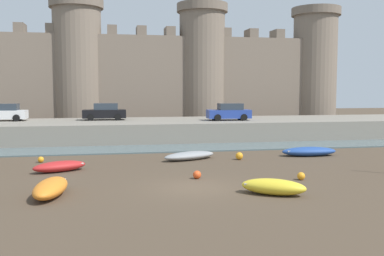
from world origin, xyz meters
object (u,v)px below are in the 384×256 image
Objects in this scene: rowboat_midflat_right at (60,166)px; mooring_buoy_near_shore at (239,156)px; rowboat_foreground_right at (273,186)px; mooring_buoy_near_channel at (41,160)px; mooring_buoy_mid_mud at (197,175)px; car_quay_centre_west at (105,112)px; rowboat_near_channel_right at (309,151)px; rowboat_midflat_centre at (51,187)px; mooring_buoy_off_centre at (301,176)px; rowboat_foreground_centre at (190,155)px; car_quay_west at (229,112)px; car_quay_centre_east at (4,113)px.

rowboat_midflat_right reaches higher than mooring_buoy_near_shore.
mooring_buoy_near_shore is at bearing 82.06° from rowboat_foreground_right.
mooring_buoy_near_channel is (-11.70, 11.27, -0.18)m from rowboat_foreground_right.
car_quay_centre_west is (-4.89, 20.76, 2.35)m from mooring_buoy_mid_mud.
rowboat_near_channel_right is at bearing 34.50° from mooring_buoy_mid_mud.
car_quay_centre_west is (2.34, 23.35, 2.18)m from rowboat_midflat_centre.
rowboat_midflat_right is (-0.22, 6.11, -0.07)m from rowboat_midflat_centre.
rowboat_midflat_right is at bearing 142.85° from rowboat_foreground_right.
rowboat_foreground_right is at bearing -133.00° from mooring_buoy_off_centre.
rowboat_foreground_right is 26.16m from car_quay_centre_west.
rowboat_midflat_centre is 12.04m from rowboat_foreground_centre.
mooring_buoy_near_shore is at bearing 54.82° from mooring_buoy_mid_mud.
rowboat_midflat_centre is 0.91× the size of rowboat_foreground_centre.
car_quay_centre_west is (-11.68, 2.60, 0.00)m from car_quay_west.
car_quay_centre_west is (-10.24, 22.10, 2.36)m from mooring_buoy_off_centre.
car_quay_centre_west is at bearing -2.73° from car_quay_centre_east.
rowboat_foreground_right is at bearing -9.05° from rowboat_midflat_centre.
car_quay_centre_east is (-5.14, 14.10, 2.38)m from mooring_buoy_near_channel.
car_quay_centre_west is (-14.41, 14.22, 2.23)m from rowboat_near_channel_right.
rowboat_midflat_centre is 9.50× the size of mooring_buoy_near_channel.
car_quay_centre_east is at bearing 177.27° from car_quay_centre_west.
rowboat_near_channel_right is 9.76× the size of mooring_buoy_off_centre.
mooring_buoy_mid_mud is 25.59m from car_quay_centre_east.
rowboat_foreground_right is at bearing -37.15° from rowboat_midflat_right.
car_quay_west is at bearing -12.57° from car_quay_centre_west.
mooring_buoy_mid_mud is at bearing -110.50° from car_quay_west.
mooring_buoy_mid_mud is at bearing -145.50° from rowboat_near_channel_right.
car_quay_west is 1.00× the size of car_quay_centre_east.
rowboat_foreground_centre is at bearing -4.09° from mooring_buoy_near_channel.
mooring_buoy_mid_mud is (8.99, -7.11, 0.03)m from mooring_buoy_near_channel.
mooring_buoy_near_channel is at bearing 178.25° from rowboat_near_channel_right.
rowboat_foreground_centre is 13.40m from car_quay_west.
car_quay_west is (6.79, 18.16, 2.35)m from mooring_buoy_mid_mud.
rowboat_foreground_centre reaches higher than mooring_buoy_mid_mud.
mooring_buoy_off_centre is (12.59, 1.25, -0.19)m from rowboat_midflat_centre.
mooring_buoy_near_shore is 12.84m from car_quay_west.
rowboat_midflat_right is 7.91× the size of mooring_buoy_off_centre.
car_quay_west reaches higher than mooring_buoy_off_centre.
rowboat_midflat_centre reaches higher than mooring_buoy_mid_mud.
rowboat_foreground_centre is 0.99× the size of car_quay_centre_east.
mooring_buoy_near_shore reaches higher than mooring_buoy_mid_mud.
car_quay_centre_west is at bearing 106.96° from rowboat_foreground_right.
rowboat_near_channel_right is 8.02× the size of mooring_buoy_near_shore.
rowboat_foreground_centre is 15.60m from car_quay_centre_west.
rowboat_midflat_centre is 1.13× the size of rowboat_midflat_right.
mooring_buoy_off_centre is (4.57, -7.74, -0.09)m from rowboat_foreground_centre.
mooring_buoy_mid_mud is at bearing -25.36° from rowboat_midflat_right.
rowboat_foreground_centre is 3.38m from mooring_buoy_near_shore.
rowboat_foreground_centre is 0.99× the size of car_quay_centre_west.
rowboat_midflat_centre reaches higher than mooring_buoy_near_channel.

